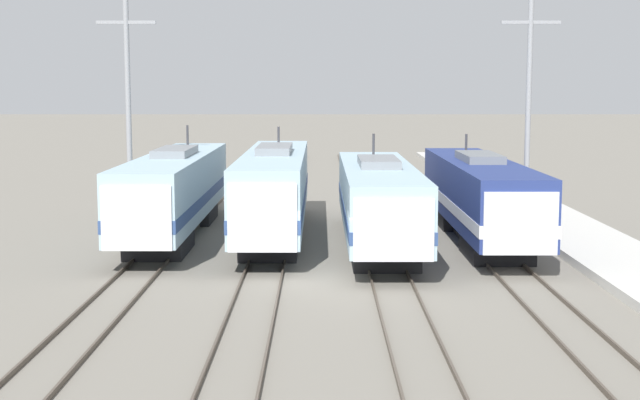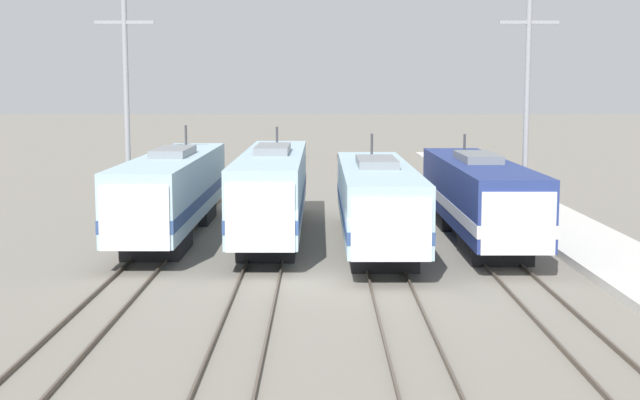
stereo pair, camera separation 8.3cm
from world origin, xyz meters
TOP-DOWN VIEW (x-y plane):
  - ground_plane at (0.00, 0.00)m, footprint 400.00×400.00m
  - rail_pair_far_left at (-7.06, 0.00)m, footprint 1.51×120.00m
  - rail_pair_center_left at (-2.35, 0.00)m, footprint 1.51×120.00m
  - rail_pair_center_right at (2.35, 0.00)m, footprint 1.51×120.00m
  - rail_pair_far_right at (7.06, 0.00)m, footprint 1.51×120.00m
  - locomotive_far_left at (-7.06, 9.58)m, footprint 2.91×18.37m
  - locomotive_center_left at (-2.35, 9.35)m, footprint 2.84×18.56m
  - locomotive_center_right at (2.35, 6.84)m, footprint 3.12×16.89m
  - locomotive_far_right at (7.06, 8.18)m, footprint 2.98×17.29m
  - catenary_tower_left at (-9.63, 12.05)m, footprint 2.88×0.27m
  - catenary_tower_right at (10.01, 12.05)m, footprint 2.88×0.27m

SIDE VIEW (x-z plane):
  - ground_plane at x=0.00m, z-range 0.00..0.00m
  - rail_pair_far_left at x=-7.06m, z-range 0.00..0.15m
  - rail_pair_center_left at x=-2.35m, z-range 0.00..0.15m
  - rail_pair_center_right at x=2.35m, z-range 0.00..0.15m
  - rail_pair_far_right at x=7.06m, z-range 0.00..0.15m
  - locomotive_center_right at x=2.35m, z-range -0.37..4.44m
  - locomotive_far_right at x=7.06m, z-range -0.27..4.44m
  - locomotive_far_left at x=-7.06m, z-range -0.38..4.69m
  - locomotive_center_left at x=-2.35m, z-range -0.28..4.72m
  - catenary_tower_left at x=-9.63m, z-range 0.36..11.88m
  - catenary_tower_right at x=10.01m, z-range 0.36..11.88m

